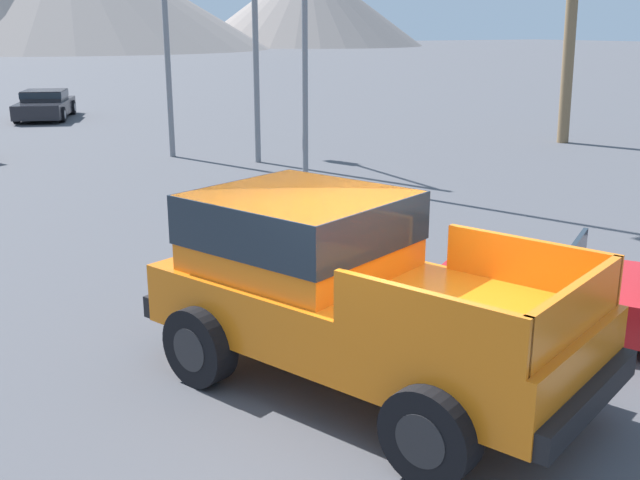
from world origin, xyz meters
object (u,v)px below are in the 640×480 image
traffic_light_main (182,5)px  red_convertible_car (610,298)px  orange_pickup_truck (342,280)px  traffic_light_crosswalk (232,0)px  parked_car_dark (45,104)px

traffic_light_main → red_convertible_car: bearing=2.6°
orange_pickup_truck → traffic_light_main: traffic_light_main is taller
orange_pickup_truck → traffic_light_crosswalk: traffic_light_crosswalk is taller
red_convertible_car → parked_car_dark: (-2.16, 26.44, 0.16)m
traffic_light_crosswalk → orange_pickup_truck: bearing=161.4°
red_convertible_car → parked_car_dark: parked_car_dark is taller
red_convertible_car → parked_car_dark: 26.53m
red_convertible_car → parked_car_dark: bearing=61.5°
orange_pickup_truck → traffic_light_main: size_ratio=0.86×
red_convertible_car → traffic_light_crosswalk: traffic_light_crosswalk is taller
orange_pickup_truck → traffic_light_crosswalk: bearing=49.7°
traffic_light_main → traffic_light_crosswalk: 2.07m
parked_car_dark → traffic_light_crosswalk: traffic_light_crosswalk is taller
parked_car_dark → traffic_light_main: size_ratio=0.80×
orange_pickup_truck → traffic_light_crosswalk: 15.15m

